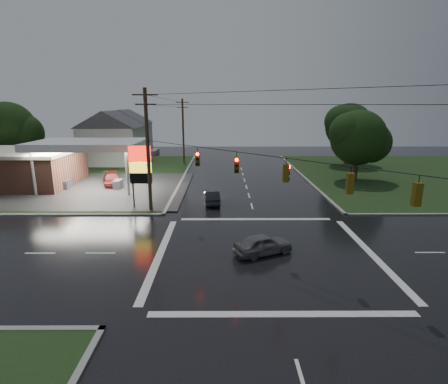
{
  "coord_description": "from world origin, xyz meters",
  "views": [
    {
      "loc": [
        -2.84,
        -21.54,
        9.62
      ],
      "look_at": [
        -2.74,
        4.7,
        3.0
      ],
      "focal_mm": 28.0,
      "sensor_mm": 36.0,
      "label": 1
    }
  ],
  "objects_px": {
    "house_near": "(112,137)",
    "car_north": "(212,197)",
    "house_far": "(126,131)",
    "tree_nw_behind": "(10,128)",
    "gas_station": "(32,165)",
    "tree_ne_near": "(359,138)",
    "car_pump": "(112,179)",
    "car_crossing": "(263,244)",
    "utility_pole_nw": "(148,149)",
    "utility_pole_n": "(183,129)",
    "pylon_sign": "(140,166)",
    "tree_ne_far": "(350,127)"
  },
  "relations": [
    {
      "from": "house_near",
      "to": "car_north",
      "type": "distance_m",
      "value": 29.78
    },
    {
      "from": "house_far",
      "to": "tree_nw_behind",
      "type": "height_order",
      "value": "tree_nw_behind"
    },
    {
      "from": "gas_station",
      "to": "tree_ne_near",
      "type": "relative_size",
      "value": 2.92
    },
    {
      "from": "house_far",
      "to": "car_pump",
      "type": "xyz_separation_m",
      "value": [
        5.65,
        -28.0,
        -3.67
      ]
    },
    {
      "from": "car_crossing",
      "to": "tree_ne_near",
      "type": "bearing_deg",
      "value": -57.48
    },
    {
      "from": "utility_pole_nw",
      "to": "house_near",
      "type": "height_order",
      "value": "utility_pole_nw"
    },
    {
      "from": "utility_pole_n",
      "to": "house_near",
      "type": "distance_m",
      "value": 11.67
    },
    {
      "from": "utility_pole_nw",
      "to": "car_north",
      "type": "relative_size",
      "value": 2.74
    },
    {
      "from": "utility_pole_n",
      "to": "car_crossing",
      "type": "xyz_separation_m",
      "value": [
        9.31,
        -38.12,
        -4.79
      ]
    },
    {
      "from": "car_north",
      "to": "car_crossing",
      "type": "xyz_separation_m",
      "value": [
        3.7,
        -12.0,
        0.01
      ]
    },
    {
      "from": "pylon_sign",
      "to": "house_near",
      "type": "relative_size",
      "value": 0.54
    },
    {
      "from": "utility_pole_nw",
      "to": "house_near",
      "type": "bearing_deg",
      "value": 113.37
    },
    {
      "from": "tree_nw_behind",
      "to": "car_pump",
      "type": "distance_m",
      "value": 20.91
    },
    {
      "from": "house_near",
      "to": "car_pump",
      "type": "relative_size",
      "value": 2.18
    },
    {
      "from": "tree_ne_far",
      "to": "car_north",
      "type": "relative_size",
      "value": 2.44
    },
    {
      "from": "car_north",
      "to": "car_pump",
      "type": "relative_size",
      "value": 0.79
    },
    {
      "from": "pylon_sign",
      "to": "car_pump",
      "type": "height_order",
      "value": "pylon_sign"
    },
    {
      "from": "pylon_sign",
      "to": "tree_ne_near",
      "type": "xyz_separation_m",
      "value": [
        24.64,
        11.49,
        1.55
      ]
    },
    {
      "from": "utility_pole_n",
      "to": "tree_ne_far",
      "type": "height_order",
      "value": "utility_pole_n"
    },
    {
      "from": "car_north",
      "to": "utility_pole_n",
      "type": "bearing_deg",
      "value": -82.39
    },
    {
      "from": "utility_pole_nw",
      "to": "tree_ne_far",
      "type": "xyz_separation_m",
      "value": [
        26.65,
        24.49,
        0.46
      ]
    },
    {
      "from": "tree_ne_near",
      "to": "utility_pole_n",
      "type": "bearing_deg",
      "value": 145.9
    },
    {
      "from": "pylon_sign",
      "to": "car_crossing",
      "type": "distance_m",
      "value": 15.17
    },
    {
      "from": "tree_nw_behind",
      "to": "car_pump",
      "type": "height_order",
      "value": "tree_nw_behind"
    },
    {
      "from": "utility_pole_n",
      "to": "car_pump",
      "type": "distance_m",
      "value": 19.82
    },
    {
      "from": "gas_station",
      "to": "house_far",
      "type": "relative_size",
      "value": 2.37
    },
    {
      "from": "gas_station",
      "to": "tree_ne_far",
      "type": "relative_size",
      "value": 2.67
    },
    {
      "from": "pylon_sign",
      "to": "car_north",
      "type": "relative_size",
      "value": 1.49
    },
    {
      "from": "car_north",
      "to": "car_crossing",
      "type": "height_order",
      "value": "car_crossing"
    },
    {
      "from": "utility_pole_n",
      "to": "tree_nw_behind",
      "type": "distance_m",
      "value": 25.63
    },
    {
      "from": "pylon_sign",
      "to": "utility_pole_n",
      "type": "xyz_separation_m",
      "value": [
        1.0,
        27.5,
        1.46
      ]
    },
    {
      "from": "utility_pole_n",
      "to": "car_north",
      "type": "xyz_separation_m",
      "value": [
        5.61,
        -26.12,
        -4.81
      ]
    },
    {
      "from": "utility_pole_n",
      "to": "tree_ne_near",
      "type": "bearing_deg",
      "value": -34.1
    },
    {
      "from": "car_crossing",
      "to": "gas_station",
      "type": "bearing_deg",
      "value": 27.59
    },
    {
      "from": "pylon_sign",
      "to": "utility_pole_nw",
      "type": "distance_m",
      "value": 2.22
    },
    {
      "from": "gas_station",
      "to": "tree_nw_behind",
      "type": "height_order",
      "value": "tree_nw_behind"
    },
    {
      "from": "house_near",
      "to": "tree_nw_behind",
      "type": "relative_size",
      "value": 1.1
    },
    {
      "from": "utility_pole_nw",
      "to": "car_pump",
      "type": "bearing_deg",
      "value": 122.95
    },
    {
      "from": "house_far",
      "to": "car_crossing",
      "type": "xyz_separation_m",
      "value": [
        21.76,
        -48.12,
        -3.73
      ]
    },
    {
      "from": "tree_nw_behind",
      "to": "car_crossing",
      "type": "distance_m",
      "value": 45.49
    },
    {
      "from": "house_near",
      "to": "tree_ne_far",
      "type": "xyz_separation_m",
      "value": [
        38.1,
        -2.01,
        1.77
      ]
    },
    {
      "from": "car_north",
      "to": "tree_ne_far",
      "type": "bearing_deg",
      "value": -138.09
    },
    {
      "from": "tree_ne_near",
      "to": "house_far",
      "type": "bearing_deg",
      "value": 144.23
    },
    {
      "from": "tree_nw_behind",
      "to": "tree_ne_far",
      "type": "distance_m",
      "value": 51.15
    },
    {
      "from": "utility_pole_n",
      "to": "house_far",
      "type": "relative_size",
      "value": 0.95
    },
    {
      "from": "gas_station",
      "to": "utility_pole_nw",
      "type": "height_order",
      "value": "utility_pole_nw"
    },
    {
      "from": "house_near",
      "to": "tree_ne_far",
      "type": "height_order",
      "value": "tree_ne_far"
    },
    {
      "from": "gas_station",
      "to": "pylon_sign",
      "type": "height_order",
      "value": "pylon_sign"
    },
    {
      "from": "house_near",
      "to": "tree_ne_near",
      "type": "height_order",
      "value": "tree_ne_near"
    },
    {
      "from": "house_far",
      "to": "tree_ne_far",
      "type": "height_order",
      "value": "tree_ne_far"
    }
  ]
}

